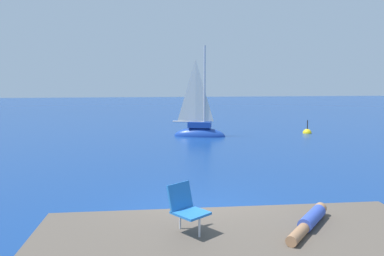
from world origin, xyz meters
TOP-DOWN VIEW (x-y plane):
  - ground_plane at (0.00, 0.00)m, footprint 160.00×160.00m
  - boulder_seaward at (1.69, -1.20)m, footprint 1.07×1.02m
  - boulder_inland at (-2.33, -1.62)m, footprint 0.99×0.96m
  - sailboat_near at (2.44, 13.24)m, footprint 3.32×1.99m
  - person_sunbather at (1.44, -2.70)m, footprint 1.31×1.37m
  - beach_chair at (-0.71, -2.53)m, footprint 0.73×0.76m
  - marker_buoy at (9.57, 13.43)m, footprint 0.56×0.56m

SIDE VIEW (x-z plane):
  - ground_plane at x=0.00m, z-range 0.00..0.00m
  - boulder_seaward at x=1.69m, z-range -0.29..0.29m
  - boulder_inland at x=-2.33m, z-range -0.28..0.28m
  - marker_buoy at x=9.57m, z-range -0.56..0.57m
  - sailboat_near at x=2.44m, z-range -2.67..3.31m
  - person_sunbather at x=1.44m, z-range 0.70..0.95m
  - beach_chair at x=-0.71m, z-range 0.75..1.55m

